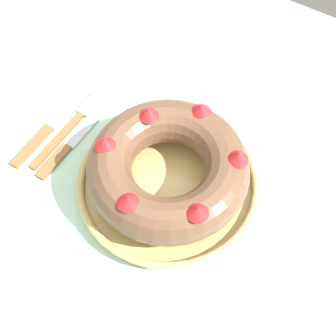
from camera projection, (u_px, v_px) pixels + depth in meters
The scene contains 7 objects.
ground_plane at pixel (159, 310), 1.41m from camera, with size 8.00×8.00×0.00m, color #4C4742.
dining_table at pixel (152, 210), 0.83m from camera, with size 1.50×1.07×0.77m.
serving_dish at pixel (168, 184), 0.74m from camera, with size 0.29×0.29×0.03m.
bundt_cake at pixel (168, 168), 0.70m from camera, with size 0.25×0.25×0.08m.
fork at pixel (73, 124), 0.81m from camera, with size 0.02×0.18×0.01m.
serving_knife at pixel (49, 129), 0.81m from camera, with size 0.02×0.21×0.01m.
cake_knife at pixel (67, 147), 0.79m from camera, with size 0.02×0.16×0.01m.
Camera 1 is at (0.22, -0.29, 1.43)m, focal length 50.00 mm.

